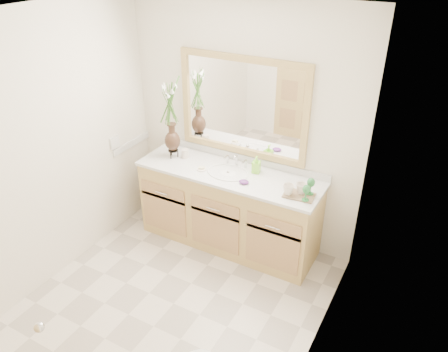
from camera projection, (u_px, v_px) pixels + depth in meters
The scene contains 21 objects.
floor at pixel (174, 304), 3.82m from camera, with size 2.60×2.60×0.00m, color beige.
ceiling at pixel (151, 16), 2.65m from camera, with size 2.40×2.60×0.02m, color white.
wall_back at pixel (243, 126), 4.23m from camera, with size 2.40×0.02×2.40m, color white.
wall_front at pixel (16, 298), 2.24m from camera, with size 2.40×0.02×2.40m, color white.
wall_left at pixel (50, 152), 3.74m from camera, with size 0.02×2.60×2.40m, color white.
wall_right at pixel (321, 233), 2.73m from camera, with size 0.02×2.60×2.40m, color white.
vanity at pixel (229, 209), 4.40m from camera, with size 1.80×0.55×0.80m.
counter at pixel (229, 173), 4.20m from camera, with size 1.84×0.57×0.03m, color silver.
sink at pixel (228, 178), 4.21m from camera, with size 0.38×0.34×0.23m.
mirror at pixel (242, 107), 4.11m from camera, with size 1.32×0.04×0.97m.
switch_plate at pixel (115, 142), 4.43m from camera, with size 0.02×0.12×0.12m, color white.
flower_vase at pixel (170, 110), 4.23m from camera, with size 0.18×0.18×0.75m.
tumbler at pixel (185, 153), 4.44m from camera, with size 0.07×0.07×0.09m, color silver.
soap_dish at pixel (202, 169), 4.23m from camera, with size 0.09×0.09×0.03m.
soap_bottle at pixel (256, 165), 4.15m from camera, with size 0.07×0.07×0.15m, color #8AEB37.
purple_dish at pixel (244, 182), 3.99m from camera, with size 0.09×0.08×0.03m, color #5A2672.
tray at pixel (299, 195), 3.81m from camera, with size 0.27×0.18×0.01m, color brown.
mug_left at pixel (288, 189), 3.79m from camera, with size 0.10×0.09×0.10m, color silver.
mug_right at pixel (301, 188), 3.80m from camera, with size 0.10×0.10×0.10m, color silver.
goblet_front at pixel (306, 190), 3.68m from camera, with size 0.07×0.07×0.15m.
goblet_back at pixel (311, 183), 3.77m from camera, with size 0.07×0.07×0.16m.
Camera 1 is at (1.73, -2.23, 2.84)m, focal length 35.00 mm.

